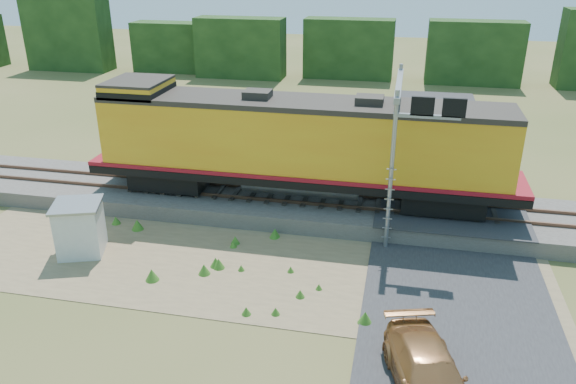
% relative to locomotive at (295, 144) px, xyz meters
% --- Properties ---
extents(ground, '(140.00, 140.00, 0.00)m').
position_rel_locomotive_xyz_m(ground, '(0.59, -6.00, -3.64)').
color(ground, '#475123').
rests_on(ground, ground).
extents(ballast, '(70.00, 5.00, 0.80)m').
position_rel_locomotive_xyz_m(ballast, '(0.59, 0.00, -3.24)').
color(ballast, slate).
rests_on(ballast, ground).
extents(rails, '(70.00, 1.54, 0.16)m').
position_rel_locomotive_xyz_m(rails, '(0.59, 0.00, -2.76)').
color(rails, brown).
rests_on(rails, ballast).
extents(dirt_shoulder, '(26.00, 8.00, 0.03)m').
position_rel_locomotive_xyz_m(dirt_shoulder, '(-1.41, -5.50, -3.62)').
color(dirt_shoulder, '#8C7754').
rests_on(dirt_shoulder, ground).
extents(road, '(7.00, 66.00, 0.86)m').
position_rel_locomotive_xyz_m(road, '(7.59, -5.26, -3.55)').
color(road, '#38383A').
rests_on(road, ground).
extents(tree_line_north, '(130.00, 3.00, 6.50)m').
position_rel_locomotive_xyz_m(tree_line_north, '(0.59, 32.00, -0.57)').
color(tree_line_north, '#173212').
rests_on(tree_line_north, ground).
extents(weed_clumps, '(15.00, 6.20, 0.56)m').
position_rel_locomotive_xyz_m(weed_clumps, '(-2.91, -5.90, -3.64)').
color(weed_clumps, '#397220').
rests_on(weed_clumps, ground).
extents(locomotive, '(21.04, 3.21, 5.43)m').
position_rel_locomotive_xyz_m(locomotive, '(0.00, 0.00, 0.00)').
color(locomotive, black).
rests_on(locomotive, rails).
extents(shed, '(2.52, 2.52, 2.35)m').
position_rel_locomotive_xyz_m(shed, '(-8.26, -5.96, -2.45)').
color(shed, silver).
rests_on(shed, ground).
extents(signal_gantry, '(2.83, 6.20, 7.13)m').
position_rel_locomotive_xyz_m(signal_gantry, '(5.09, -0.67, 1.71)').
color(signal_gantry, gray).
rests_on(signal_gantry, ground).
extents(car, '(3.24, 5.18, 1.40)m').
position_rel_locomotive_xyz_m(car, '(6.38, -11.61, -2.94)').
color(car, '#A16A3B').
rests_on(car, ground).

